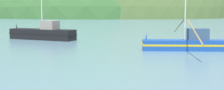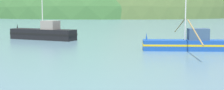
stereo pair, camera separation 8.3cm
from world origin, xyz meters
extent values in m
ellipsoid|color=#516B38|center=(35.90, 165.41, 0.00)|extent=(101.30, 81.04, 79.17)
ellipsoid|color=#386633|center=(24.73, 191.37, 0.00)|extent=(161.82, 129.46, 78.71)
ellipsoid|color=#47703D|center=(17.69, 193.88, 0.00)|extent=(154.98, 123.98, 105.58)
cube|color=#19479E|center=(9.66, 28.81, 0.53)|extent=(8.80, 3.41, 1.07)
cube|color=gold|center=(9.66, 28.81, 0.59)|extent=(8.89, 3.44, 0.19)
cone|color=#19479E|center=(5.77, 29.59, 1.42)|extent=(0.24, 0.24, 0.70)
cube|color=#334C6B|center=(10.87, 28.56, 1.66)|extent=(2.27, 1.80, 1.18)
cylinder|color=silver|center=(9.58, 28.82, 4.21)|extent=(0.12, 0.12, 6.28)
cylinder|color=#997F4C|center=(8.81, 24.58, 2.26)|extent=(1.48, 6.80, 1.91)
cylinder|color=#997F4C|center=(10.52, 33.04, 2.26)|extent=(1.48, 6.80, 1.91)
cube|color=black|center=(-5.53, 42.95, 0.73)|extent=(9.33, 7.15, 1.45)
cube|color=black|center=(-5.53, 42.95, 0.80)|extent=(9.43, 7.23, 0.26)
cone|color=black|center=(-9.28, 45.41, 1.80)|extent=(0.28, 0.28, 0.70)
cube|color=gray|center=(-4.43, 42.23, 2.04)|extent=(2.68, 2.62, 1.18)
cylinder|color=silver|center=(-5.53, 42.95, 3.91)|extent=(0.12, 0.12, 4.91)
camera|label=1|loc=(-2.50, -2.01, 4.18)|focal=51.21mm
camera|label=2|loc=(-2.42, -2.03, 4.18)|focal=51.21mm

